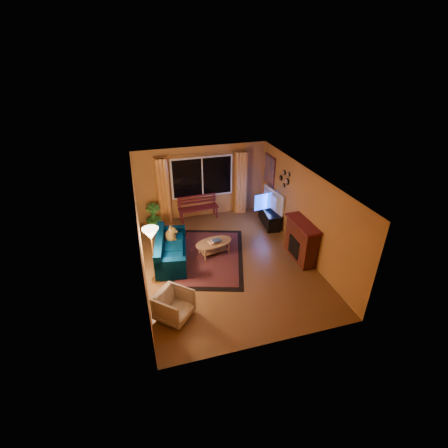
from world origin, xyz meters
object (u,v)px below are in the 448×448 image
object	(u,v)px
sofa	(171,249)
floor_lamp	(153,255)
coffee_table	(214,248)
bench	(199,213)
tv_console	(269,217)
armchair	(174,304)

from	to	relation	value
sofa	floor_lamp	size ratio (longest dim) A/B	1.21
coffee_table	floor_lamp	bearing A→B (deg)	-156.05
bench	floor_lamp	world-z (taller)	floor_lamp
bench	tv_console	xyz separation A→B (m)	(2.22, -1.03, 0.06)
armchair	bench	bearing A→B (deg)	23.87
bench	sofa	bearing A→B (deg)	-122.61
floor_lamp	sofa	bearing A→B (deg)	56.70
armchair	floor_lamp	world-z (taller)	floor_lamp
coffee_table	tv_console	bearing A→B (deg)	28.80
floor_lamp	tv_console	size ratio (longest dim) A/B	1.23
floor_lamp	armchair	bearing A→B (deg)	-79.09
armchair	floor_lamp	distance (m)	1.50
sofa	armchair	size ratio (longest dim) A/B	2.57
floor_lamp	tv_console	world-z (taller)	floor_lamp
armchair	floor_lamp	xyz separation A→B (m)	(-0.27, 1.42, 0.41)
armchair	coffee_table	world-z (taller)	armchair
bench	coffee_table	distance (m)	2.27
sofa	coffee_table	world-z (taller)	sofa
sofa	tv_console	xyz separation A→B (m)	(3.48, 1.22, -0.12)
coffee_table	tv_console	xyz separation A→B (m)	(2.25, 1.24, 0.06)
armchair	tv_console	distance (m)	5.07
sofa	armchair	world-z (taller)	sofa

